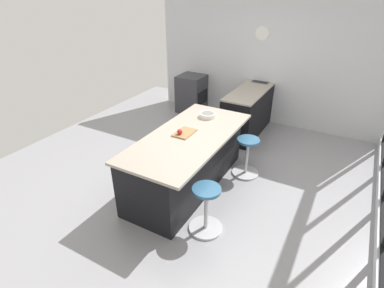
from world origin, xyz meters
name	(u,v)px	position (x,y,z in m)	size (l,w,h in m)	color
ground_plane	(208,176)	(0.00, 0.00, 0.00)	(7.09, 7.09, 0.00)	gray
interior_partition_left	(267,55)	(-2.73, 0.00, 1.46)	(0.15, 5.02, 2.92)	silver
sink_cabinet	(255,104)	(-2.38, -0.04, 0.46)	(2.50, 0.60, 1.20)	black
oven_range	(192,94)	(-2.38, -1.63, 0.44)	(0.60, 0.61, 0.89)	#38383D
kitchen_island	(186,160)	(0.35, -0.20, 0.45)	(2.32, 1.07, 0.88)	black
stool_by_window	(247,158)	(-0.39, 0.51, 0.31)	(0.44, 0.44, 0.65)	#B7B7BC
stool_middle	(206,210)	(1.08, 0.51, 0.31)	(0.44, 0.44, 0.65)	#B7B7BC
cutting_board	(185,133)	(0.33, -0.24, 0.89)	(0.36, 0.24, 0.02)	olive
apple_red	(180,132)	(0.42, -0.26, 0.94)	(0.08, 0.08, 0.08)	red
fruit_bowl	(208,115)	(-0.37, -0.21, 0.92)	(0.26, 0.26, 0.07)	silver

